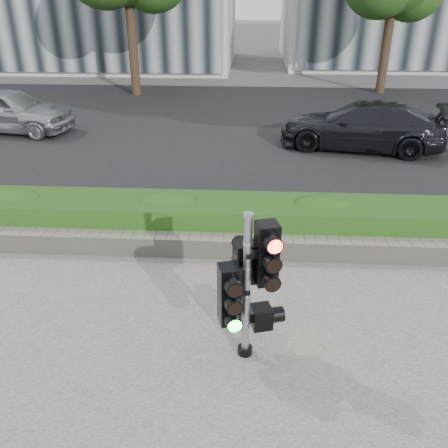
% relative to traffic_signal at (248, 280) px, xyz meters
% --- Properties ---
extents(ground, '(120.00, 120.00, 0.00)m').
position_rel_traffic_signal_xyz_m(ground, '(-0.23, 0.41, -1.08)').
color(ground, '#51514C').
rests_on(ground, ground).
extents(road, '(60.00, 13.00, 0.02)m').
position_rel_traffic_signal_xyz_m(road, '(-0.23, 10.41, -1.07)').
color(road, black).
rests_on(road, ground).
extents(curb, '(60.00, 0.25, 0.12)m').
position_rel_traffic_signal_xyz_m(curb, '(-0.23, 3.56, -1.02)').
color(curb, gray).
rests_on(curb, ground).
extents(stone_wall, '(12.00, 0.32, 0.34)m').
position_rel_traffic_signal_xyz_m(stone_wall, '(-0.23, 2.31, -0.88)').
color(stone_wall, gray).
rests_on(stone_wall, sidewalk).
extents(hedge, '(12.00, 1.00, 0.68)m').
position_rel_traffic_signal_xyz_m(hedge, '(-0.23, 2.96, -0.71)').
color(hedge, '#3D7A25').
rests_on(hedge, sidewalk).
extents(traffic_signal, '(0.69, 0.58, 1.90)m').
position_rel_traffic_signal_xyz_m(traffic_signal, '(0.00, 0.00, 0.00)').
color(traffic_signal, black).
rests_on(traffic_signal, sidewalk).
extents(car_silver, '(4.00, 2.08, 1.30)m').
position_rel_traffic_signal_xyz_m(car_silver, '(-7.32, 9.36, -0.41)').
color(car_silver, '#A9AAB0').
rests_on(car_silver, road).
extents(car_dark, '(4.61, 2.61, 1.26)m').
position_rel_traffic_signal_xyz_m(car_dark, '(2.97, 8.31, -0.43)').
color(car_dark, black).
rests_on(car_dark, road).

